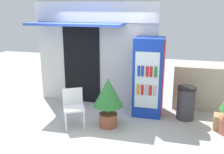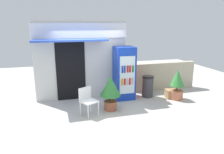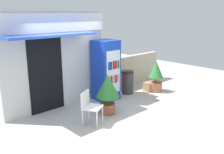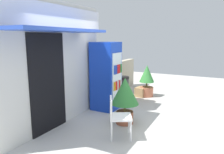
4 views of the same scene
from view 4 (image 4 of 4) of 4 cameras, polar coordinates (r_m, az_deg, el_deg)
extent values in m
plane|color=beige|center=(4.99, 1.64, -13.81)|extent=(16.00, 16.00, 0.00)
cube|color=silver|center=(5.19, -15.03, 3.20)|extent=(3.31, 0.30, 2.85)
cube|color=white|center=(5.05, -13.96, 15.09)|extent=(3.31, 0.08, 0.52)
cube|color=blue|center=(4.50, -13.75, 11.99)|extent=(2.45, 0.78, 0.06)
cube|color=black|center=(4.85, -16.52, -1.62)|extent=(1.03, 0.03, 2.14)
cube|color=#1438B2|center=(6.14, -1.62, 0.25)|extent=(0.69, 0.68, 1.93)
cube|color=silver|center=(5.98, 1.34, -0.02)|extent=(0.55, 0.02, 1.35)
cube|color=red|center=(6.45, -0.10, 0.75)|extent=(0.02, 0.61, 1.73)
cylinder|color=orange|center=(5.85, 0.65, -2.51)|extent=(0.06, 0.06, 0.24)
cylinder|color=red|center=(5.94, 1.09, -2.32)|extent=(0.06, 0.06, 0.24)
cylinder|color=#B2B2B7|center=(6.02, 1.50, -2.13)|extent=(0.06, 0.06, 0.24)
cylinder|color=red|center=(6.11, 1.87, -1.97)|extent=(0.06, 0.06, 0.24)
cylinder|color=#B2B2B7|center=(6.20, 2.29, -1.78)|extent=(0.06, 0.06, 0.24)
cylinder|color=#1938A5|center=(5.77, 0.69, 1.85)|extent=(0.06, 0.06, 0.24)
cylinder|color=#1938A5|center=(5.85, 1.07, 1.96)|extent=(0.06, 0.06, 0.24)
cylinder|color=red|center=(5.95, 1.53, 2.10)|extent=(0.06, 0.06, 0.24)
cylinder|color=red|center=(6.02, 1.89, 2.21)|extent=(0.06, 0.06, 0.24)
cylinder|color=#196B2D|center=(6.12, 2.32, 2.33)|extent=(0.06, 0.06, 0.24)
cylinder|color=white|center=(4.40, 5.02, -14.22)|extent=(0.04, 0.04, 0.43)
cylinder|color=white|center=(4.76, 4.50, -12.26)|extent=(0.04, 0.04, 0.43)
cylinder|color=white|center=(4.38, -0.12, -14.32)|extent=(0.04, 0.04, 0.43)
cylinder|color=white|center=(4.74, -0.22, -12.34)|extent=(0.04, 0.04, 0.43)
cube|color=white|center=(4.48, 2.32, -10.51)|extent=(0.60, 0.60, 0.04)
cube|color=white|center=(4.40, -0.27, -7.97)|extent=(0.41, 0.25, 0.38)
cylinder|color=#995138|center=(5.29, 3.38, -10.62)|extent=(0.41, 0.41, 0.30)
cylinder|color=brown|center=(5.21, 3.41, -8.10)|extent=(0.05, 0.05, 0.19)
cone|color=#2D7533|center=(5.09, 3.46, -3.70)|extent=(0.66, 0.66, 0.63)
cylinder|color=#BC6B4C|center=(7.73, 9.09, -3.81)|extent=(0.47, 0.47, 0.33)
cylinder|color=brown|center=(7.67, 9.14, -1.95)|extent=(0.05, 0.05, 0.18)
cone|color=#388C3D|center=(7.60, 9.23, 0.90)|extent=(0.52, 0.52, 0.59)
cylinder|color=#38383D|center=(7.03, 2.73, -3.37)|extent=(0.42, 0.42, 0.75)
cylinder|color=black|center=(6.95, 2.76, -0.14)|extent=(0.44, 0.44, 0.06)
cube|color=#B7AD93|center=(8.18, 1.50, 0.03)|extent=(2.72, 0.23, 1.15)
cube|color=tan|center=(7.68, 7.64, -3.90)|extent=(0.44, 0.35, 0.32)
camera|label=1|loc=(6.78, 56.88, 11.02)|focal=41.57mm
camera|label=2|loc=(5.10, 84.28, 9.17)|focal=33.75mm
camera|label=3|loc=(2.88, 115.51, 10.22)|focal=39.47mm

